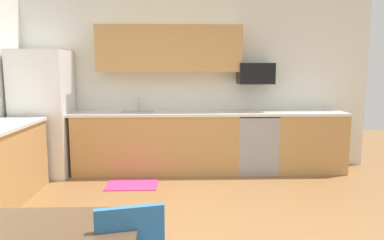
# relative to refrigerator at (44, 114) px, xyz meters

# --- Properties ---
(ground_plane) EXTENTS (12.00, 12.00, 0.00)m
(ground_plane) POSITION_rel_refrigerator_xyz_m (2.18, -2.22, -0.93)
(ground_plane) COLOR olive
(wall_back) EXTENTS (5.80, 0.10, 2.70)m
(wall_back) POSITION_rel_refrigerator_xyz_m (2.18, 0.43, 0.42)
(wall_back) COLOR silver
(wall_back) RESTS_ON ground
(cabinet_run_back) EXTENTS (2.48, 0.60, 0.90)m
(cabinet_run_back) POSITION_rel_refrigerator_xyz_m (1.67, 0.08, -0.48)
(cabinet_run_back) COLOR tan
(cabinet_run_back) RESTS_ON ground
(cabinet_run_back_right) EXTENTS (1.07, 0.60, 0.90)m
(cabinet_run_back_right) POSITION_rel_refrigerator_xyz_m (4.05, 0.08, -0.48)
(cabinet_run_back_right) COLOR tan
(cabinet_run_back_right) RESTS_ON ground
(countertop_back) EXTENTS (4.80, 0.64, 0.04)m
(countertop_back) POSITION_rel_refrigerator_xyz_m (2.18, 0.08, -0.01)
(countertop_back) COLOR silver
(countertop_back) RESTS_ON cabinet_run_back
(upper_cabinets_back) EXTENTS (2.20, 0.34, 0.70)m
(upper_cabinets_back) POSITION_rel_refrigerator_xyz_m (1.88, 0.21, 0.97)
(upper_cabinets_back) COLOR tan
(refrigerator) EXTENTS (0.76, 0.70, 1.87)m
(refrigerator) POSITION_rel_refrigerator_xyz_m (0.00, 0.00, 0.00)
(refrigerator) COLOR white
(refrigerator) RESTS_ON ground
(oven_range) EXTENTS (0.60, 0.60, 0.91)m
(oven_range) POSITION_rel_refrigerator_xyz_m (3.21, 0.08, -0.48)
(oven_range) COLOR #999BA0
(oven_range) RESTS_ON ground
(microwave) EXTENTS (0.54, 0.36, 0.32)m
(microwave) POSITION_rel_refrigerator_xyz_m (3.21, 0.18, 0.59)
(microwave) COLOR black
(sink_basin) EXTENTS (0.48, 0.40, 0.14)m
(sink_basin) POSITION_rel_refrigerator_xyz_m (1.39, 0.08, -0.05)
(sink_basin) COLOR #A5A8AD
(sink_basin) RESTS_ON countertop_back
(sink_faucet) EXTENTS (0.02, 0.02, 0.24)m
(sink_faucet) POSITION_rel_refrigerator_xyz_m (1.39, 0.26, 0.11)
(sink_faucet) COLOR #B2B5BA
(sink_faucet) RESTS_ON countertop_back
(floor_mat) EXTENTS (0.70, 0.50, 0.01)m
(floor_mat) POSITION_rel_refrigerator_xyz_m (1.37, -0.57, -0.93)
(floor_mat) COLOR #CC3372
(floor_mat) RESTS_ON ground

